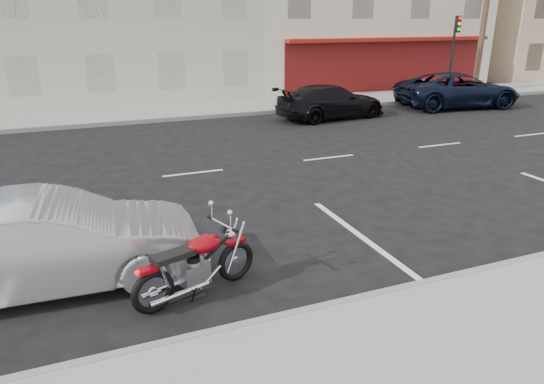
% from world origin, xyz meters
% --- Properties ---
extents(ground, '(120.00, 120.00, 0.00)m').
position_xyz_m(ground, '(0.00, 0.00, 0.00)').
color(ground, black).
rests_on(ground, ground).
extents(sidewalk_far, '(80.00, 3.40, 0.15)m').
position_xyz_m(sidewalk_far, '(-5.00, 8.70, 0.07)').
color(sidewalk_far, gray).
rests_on(sidewalk_far, ground).
extents(curb_near, '(80.00, 0.12, 0.16)m').
position_xyz_m(curb_near, '(-5.00, -7.00, 0.08)').
color(curb_near, gray).
rests_on(curb_near, ground).
extents(curb_far, '(80.00, 0.12, 0.16)m').
position_xyz_m(curb_far, '(-5.00, 7.00, 0.08)').
color(curb_far, gray).
rests_on(curb_far, ground).
extents(traffic_light, '(0.26, 0.30, 3.80)m').
position_xyz_m(traffic_light, '(13.50, 8.33, 2.56)').
color(traffic_light, black).
rests_on(traffic_light, sidewalk_far).
extents(fire_hydrant, '(0.20, 0.20, 0.72)m').
position_xyz_m(fire_hydrant, '(12.00, 8.50, 0.53)').
color(fire_hydrant, beige).
rests_on(fire_hydrant, sidewalk_far).
extents(motorcycle, '(1.96, 0.89, 1.02)m').
position_xyz_m(motorcycle, '(-2.61, -5.64, 0.46)').
color(motorcycle, black).
rests_on(motorcycle, ground).
extents(sedan_silver, '(4.41, 1.74, 1.43)m').
position_xyz_m(sedan_silver, '(-5.20, -4.84, 0.71)').
color(sedan_silver, '#A1A4A9').
rests_on(sedan_silver, ground).
extents(suv_far, '(5.81, 3.24, 1.53)m').
position_xyz_m(suv_far, '(11.43, 5.42, 0.77)').
color(suv_far, black).
rests_on(suv_far, ground).
extents(car_far, '(4.78, 2.40, 1.33)m').
position_xyz_m(car_far, '(4.88, 5.25, 0.67)').
color(car_far, black).
rests_on(car_far, ground).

